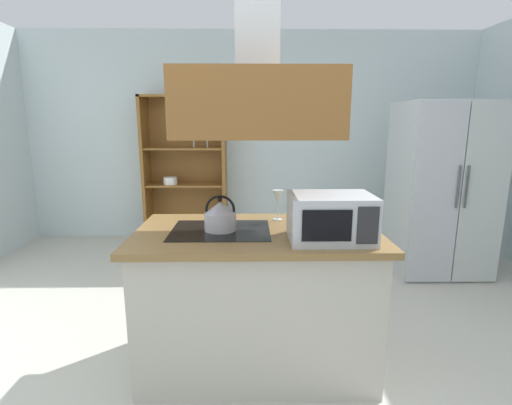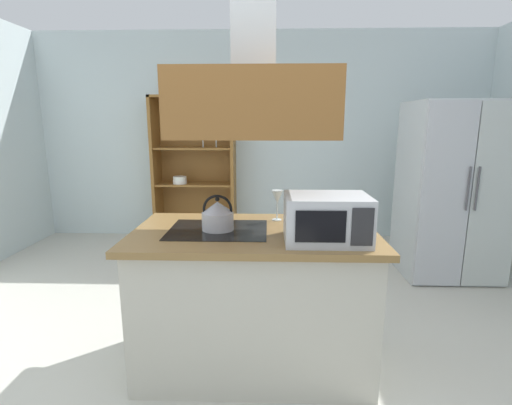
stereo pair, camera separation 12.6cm
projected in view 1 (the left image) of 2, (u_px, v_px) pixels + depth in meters
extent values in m
plane|color=beige|center=(254.00, 368.00, 2.42)|extent=(7.80, 7.80, 0.00)
cube|color=silver|center=(251.00, 137.00, 5.08)|extent=(6.00, 0.12, 2.70)
cube|color=#BAB6A6|center=(257.00, 301.00, 2.41)|extent=(1.41, 0.77, 0.86)
cube|color=olive|center=(257.00, 233.00, 2.32)|extent=(1.49, 0.85, 0.04)
cube|color=black|center=(221.00, 230.00, 2.31)|extent=(0.60, 0.47, 0.00)
cube|color=brown|center=(257.00, 106.00, 2.16)|extent=(0.90, 0.70, 0.36)
cube|color=#B2B9BD|center=(440.00, 189.00, 3.89)|extent=(0.90, 0.72, 1.75)
cube|color=#B2B6BE|center=(436.00, 196.00, 3.52)|extent=(0.44, 0.03, 1.71)
cube|color=#B4BCBA|center=(484.00, 196.00, 3.53)|extent=(0.44, 0.03, 1.71)
cylinder|color=#4C4C51|center=(459.00, 187.00, 3.48)|extent=(0.02, 0.02, 0.40)
cylinder|color=#4C4C51|center=(467.00, 187.00, 3.48)|extent=(0.02, 0.02, 0.40)
cube|color=brown|center=(146.00, 170.00, 4.88)|extent=(0.04, 0.40, 1.88)
cube|color=brown|center=(225.00, 170.00, 4.90)|extent=(0.04, 0.40, 1.88)
cube|color=brown|center=(183.00, 96.00, 4.70)|extent=(1.06, 0.40, 0.03)
cube|color=brown|center=(188.00, 237.00, 5.08)|extent=(1.06, 0.40, 0.08)
cube|color=brown|center=(188.00, 168.00, 5.08)|extent=(1.06, 0.02, 1.88)
cube|color=brown|center=(186.00, 184.00, 4.93)|extent=(0.98, 0.36, 0.02)
cube|color=brown|center=(185.00, 148.00, 4.83)|extent=(0.98, 0.36, 0.02)
cylinder|color=white|center=(171.00, 182.00, 4.87)|extent=(0.18, 0.18, 0.05)
cylinder|color=white|center=(170.00, 179.00, 4.86)|extent=(0.17, 0.17, 0.05)
cylinder|color=silver|center=(194.00, 143.00, 4.78)|extent=(0.01, 0.01, 0.12)
cone|color=silver|center=(194.00, 135.00, 4.76)|extent=(0.07, 0.07, 0.08)
cylinder|color=silver|center=(207.00, 143.00, 4.78)|extent=(0.01, 0.01, 0.12)
cone|color=silver|center=(207.00, 135.00, 4.76)|extent=(0.07, 0.07, 0.08)
cylinder|color=#BCB9BD|center=(220.00, 221.00, 2.30)|extent=(0.20, 0.20, 0.11)
cone|color=#B0B4C5|center=(220.00, 207.00, 2.28)|extent=(0.19, 0.19, 0.07)
sphere|color=black|center=(220.00, 199.00, 2.27)|extent=(0.03, 0.03, 0.03)
torus|color=black|center=(220.00, 210.00, 2.29)|extent=(0.18, 0.02, 0.18)
cube|color=tan|center=(324.00, 222.00, 2.48)|extent=(0.36, 0.26, 0.02)
cube|color=#B7BABF|center=(331.00, 217.00, 2.10)|extent=(0.46, 0.34, 0.26)
cube|color=black|center=(327.00, 226.00, 1.93)|extent=(0.26, 0.01, 0.17)
cube|color=#262628|center=(368.00, 226.00, 1.94)|extent=(0.11, 0.01, 0.20)
cylinder|color=silver|center=(278.00, 219.00, 2.56)|extent=(0.06, 0.06, 0.01)
cylinder|color=silver|center=(278.00, 211.00, 2.55)|extent=(0.01, 0.01, 0.11)
cone|color=silver|center=(278.00, 197.00, 2.53)|extent=(0.08, 0.08, 0.09)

